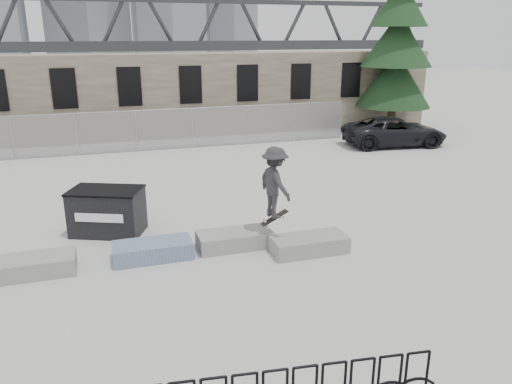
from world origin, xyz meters
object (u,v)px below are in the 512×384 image
Objects in this scene: skateboarder at (275,183)px; spruce_tree at (397,43)px; suv at (395,131)px; planter_far_left at (32,265)px; planter_offset at (309,244)px; planter_center_left at (153,250)px; dumpster at (107,211)px; planter_center_right at (235,239)px.

spruce_tree is at bearing -54.37° from skateboarder.
planter_far_left is at bearing 128.80° from suv.
planter_far_left and planter_offset have the same top height.
planter_offset is 1.86m from skateboarder.
planter_center_left is 0.17× the size of spruce_tree.
spruce_tree is 2.18× the size of suv.
dumpster is 1.11× the size of skateboarder.
planter_far_left is at bearing -107.28° from dumpster.
dumpster is 16.45m from suv.
planter_far_left is 6.28m from skateboarder.
suv is at bearing 48.99° from planter_offset.
dumpster is at bearing 115.74° from planter_center_left.
dumpster is 20.96m from spruce_tree.
planter_offset is at bearing -137.74° from skateboarder.
planter_offset is 0.96× the size of skateboarder.
spruce_tree is at bearing 51.69° from planter_offset.
skateboarder reaches higher than planter_center_right.
spruce_tree is at bearing 58.22° from dumpster.
planter_far_left is 1.00× the size of planter_center_left.
suv is (9.44, 10.85, 0.49)m from planter_offset.
spruce_tree reaches higher than planter_far_left.
planter_offset is 19.50m from spruce_tree.
suv is at bearing 51.47° from dumpster.
spruce_tree is 5.49× the size of skateboarder.
planter_center_left is 1.00× the size of planter_center_right.
planter_center_left is 0.86× the size of dumpster.
spruce_tree is (13.51, 13.93, 4.78)m from planter_center_right.
suv is (16.29, 10.04, 0.49)m from planter_far_left.
planter_center_right is at bearing 56.67° from skateboarder.
dumpster reaches higher than planter_far_left.
suv is at bearing -57.94° from skateboarder.
planter_center_right is 0.38× the size of suv.
dumpster is (-3.22, 2.08, 0.43)m from planter_center_right.
skateboarder is at bearing 142.40° from suv.
dumpster is 5.03m from skateboarder.
planter_far_left and planter_center_right have the same top height.
spruce_tree reaches higher than skateboarder.
dumpster is at bearing 149.21° from planter_offset.
planter_center_right is 0.17× the size of spruce_tree.
skateboarder reaches higher than planter_far_left.
planter_center_left is (2.87, 0.05, 0.00)m from planter_far_left.
skateboarder reaches higher than suv.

